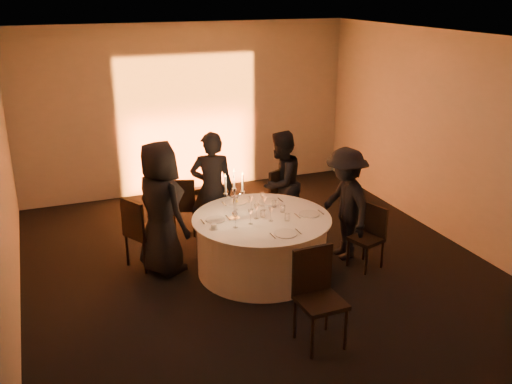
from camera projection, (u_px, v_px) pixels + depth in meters
name	position (u px, v px, depth m)	size (l,w,h in m)	color
floor	(262.00, 271.00, 7.60)	(7.00, 7.00, 0.00)	black
ceiling	(262.00, 39.00, 6.57)	(7.00, 7.00, 0.00)	white
wall_back	(188.00, 109.00, 10.14)	(7.00, 7.00, 0.00)	#B8B4AB
wall_front	(449.00, 299.00, 4.03)	(7.00, 7.00, 0.00)	#B8B4AB
wall_left	(1.00, 194.00, 6.05)	(7.00, 7.00, 0.00)	#B8B4AB
wall_right	(456.00, 140.00, 8.12)	(7.00, 7.00, 0.00)	#B8B4AB
uplighter_fixture	(195.00, 191.00, 10.38)	(0.25, 0.12, 0.10)	black
banquet_table	(262.00, 244.00, 7.47)	(1.80, 1.80, 0.77)	black
chair_left	(140.00, 229.00, 7.53)	(0.58, 0.58, 0.98)	black
chair_back_left	(183.00, 203.00, 8.53)	(0.52, 0.52, 0.91)	black
chair_back_right	(273.00, 196.00, 8.62)	(0.60, 0.60, 1.03)	black
chair_right	(370.00, 234.00, 7.58)	(0.46, 0.46, 0.85)	black
chair_front	(317.00, 291.00, 5.94)	(0.47, 0.47, 1.04)	black
guest_left	(161.00, 208.00, 7.33)	(0.87, 0.56, 1.77)	black
guest_back_left	(212.00, 189.00, 8.12)	(0.62, 0.40, 1.69)	black
guest_back_right	(280.00, 183.00, 8.51)	(0.77, 0.60, 1.59)	black
guest_right	(345.00, 204.00, 7.75)	(1.01, 0.58, 1.57)	black
plate_left	(215.00, 220.00, 7.25)	(0.36, 0.25, 0.01)	white
plate_back_left	(236.00, 201.00, 7.83)	(0.35, 0.30, 0.08)	white
plate_back_right	(269.00, 202.00, 7.85)	(0.36, 0.27, 0.01)	white
plate_right	(309.00, 214.00, 7.42)	(0.36, 0.27, 0.01)	white
plate_front	(286.00, 234.00, 6.84)	(0.36, 0.28, 0.01)	white
coffee_cup	(214.00, 227.00, 6.98)	(0.11, 0.11, 0.07)	white
candelabra	(234.00, 202.00, 7.20)	(0.28, 0.14, 0.68)	silver
wine_glass_a	(251.00, 200.00, 7.54)	(0.07, 0.07, 0.19)	silver
wine_glass_b	(235.00, 217.00, 6.98)	(0.07, 0.07, 0.19)	silver
wine_glass_c	(251.00, 214.00, 7.09)	(0.07, 0.07, 0.19)	silver
wine_glass_d	(236.00, 200.00, 7.54)	(0.07, 0.07, 0.19)	silver
wine_glass_e	(256.00, 209.00, 7.25)	(0.07, 0.07, 0.19)	silver
wine_glass_f	(262.00, 196.00, 7.66)	(0.07, 0.07, 0.19)	silver
wine_glass_g	(264.00, 201.00, 7.52)	(0.07, 0.07, 0.19)	silver
wine_glass_h	(271.00, 211.00, 7.17)	(0.07, 0.07, 0.19)	silver
tumbler_a	(274.00, 204.00, 7.67)	(0.07, 0.07, 0.09)	silver
tumbler_b	(283.00, 209.00, 7.49)	(0.07, 0.07, 0.09)	silver
tumbler_c	(287.00, 217.00, 7.22)	(0.07, 0.07, 0.09)	silver
tumbler_d	(263.00, 214.00, 7.34)	(0.07, 0.07, 0.09)	silver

